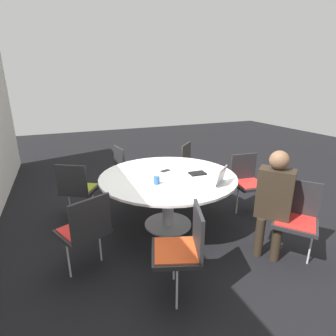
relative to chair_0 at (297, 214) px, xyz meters
The scene contains 15 objects.
ground_plane 1.64m from the chair_0, 41.18° to the left, with size 16.00×16.00×0.00m, color black.
conference_table 1.56m from the chair_0, 41.18° to the left, with size 1.79×1.79×0.73m.
chair_0 is the anchor object (origin of this frame).
chair_1 1.13m from the chair_0, 11.71° to the right, with size 0.46×0.48×0.87m.
chair_2 2.10m from the chair_0, ahead, with size 0.61×0.61×0.87m.
chair_3 2.72m from the chair_0, 28.05° to the left, with size 0.50×0.48×0.87m.
chair_4 2.76m from the chair_0, 50.46° to the left, with size 0.59×0.59×0.87m.
chair_5 2.23m from the chair_0, 74.25° to the left, with size 0.56×0.57×0.87m.
chair_6 1.38m from the chair_0, 91.35° to the left, with size 0.56×0.54×0.87m.
person_0 0.32m from the chair_0, 57.77° to the left, with size 0.42×0.40×1.22m.
laptop 0.95m from the chair_0, 42.95° to the left, with size 0.38×0.39×0.21m.
spiral_notebook 1.26m from the chair_0, 31.27° to the left, with size 0.16×0.22×0.02m.
coffee_cup 1.60m from the chair_0, 53.50° to the left, with size 0.08×0.08×0.09m.
cell_phone 1.68m from the chair_0, 36.31° to the left, with size 0.11×0.16×0.01m.
handbag 2.62m from the chair_0, 11.81° to the left, with size 0.36×0.16×0.28m.
Camera 1 is at (-2.98, 1.25, 1.88)m, focal length 28.00 mm.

